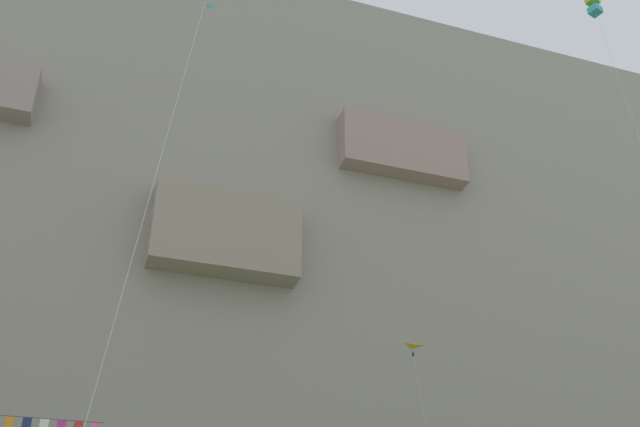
# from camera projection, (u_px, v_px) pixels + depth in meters

# --- Properties ---
(cliff_face) EXTENTS (180.00, 29.90, 71.59)m
(cliff_face) POSITION_uv_depth(u_px,v_px,m) (197.00, 302.00, 79.39)
(cliff_face) COLOR gray
(cliff_face) RESTS_ON ground
(kite_box_mid_left) EXTENTS (0.90, 3.34, 35.11)m
(kite_box_mid_left) POSITION_uv_depth(u_px,v_px,m) (595.00, 10.00, 41.43)
(kite_box_mid_left) COLOR #8CCC33
(kite_box_mid_left) RESTS_ON ground
(kite_delta_mid_center) EXTENTS (1.09, 5.46, 20.80)m
(kite_delta_mid_center) POSITION_uv_depth(u_px,v_px,m) (415.00, 374.00, 49.05)
(kite_delta_mid_center) COLOR yellow
(kite_delta_mid_center) RESTS_ON ground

